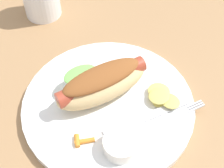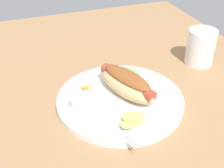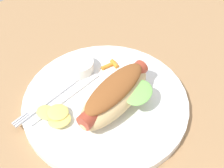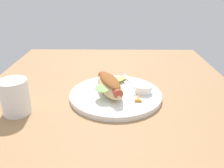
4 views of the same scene
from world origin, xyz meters
TOP-DOWN VIEW (x-y plane):
  - ground_plane at (0.00, 0.00)cm, footprint 120.00×90.00cm
  - plate at (-2.75, 1.94)cm, footprint 29.77×29.77cm
  - hot_dog at (-1.99, 0.02)cm, footprint 17.89×11.81cm
  - sauce_ramekin at (-3.17, 10.96)cm, footprint 5.58×5.58cm
  - fork at (-10.37, 7.55)cm, footprint 16.31×5.85cm
  - knife at (-8.66, 6.18)cm, footprint 15.72×5.51cm
  - chips_pile at (-11.94, 2.99)cm, footprint 6.26×6.85cm
  - carrot_garnish at (2.71, 8.81)cm, footprint 3.21×2.10cm

SIDE VIEW (x-z plane):
  - ground_plane at x=0.00cm, z-range -1.80..0.00cm
  - plate at x=-2.75cm, z-range 0.00..1.60cm
  - knife at x=-8.66cm, z-range 1.60..1.96cm
  - fork at x=-10.37cm, z-range 1.60..2.00cm
  - carrot_garnish at x=2.71cm, z-range 1.58..2.41cm
  - chips_pile at x=-11.94cm, z-range 1.60..3.28cm
  - sauce_ramekin at x=-3.17cm, z-range 1.60..4.08cm
  - hot_dog at x=-1.99cm, z-range 1.80..7.64cm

